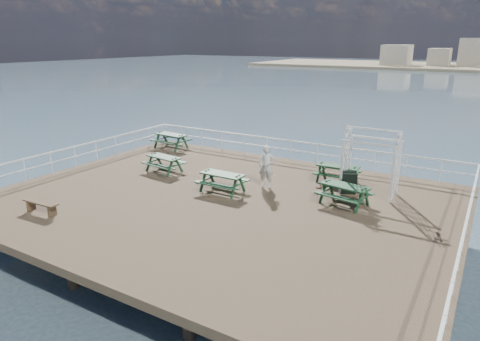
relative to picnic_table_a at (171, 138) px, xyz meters
name	(u,v)px	position (x,y,z in m)	size (l,w,h in m)	color
ground	(221,202)	(7.27, -5.61, -0.77)	(18.00, 14.00, 0.30)	brown
railing	(251,163)	(7.20, -3.04, 0.25)	(17.77, 13.76, 1.10)	white
picnic_table_a	(171,138)	(0.00, 0.00, 0.00)	(2.10, 1.75, 0.97)	#13351D
picnic_table_b	(222,178)	(6.86, -4.86, -0.04)	(1.89, 1.53, 0.91)	#13351D
picnic_table_c	(338,170)	(10.65, -1.13, -0.04)	(1.87, 1.51, 0.90)	#13351D
picnic_table_d	(164,160)	(2.80, -3.89, -0.06)	(1.96, 1.66, 0.87)	#13351D
picnic_table_e	(345,190)	(11.78, -3.66, -0.04)	(2.10, 1.81, 0.90)	#13351D
flat_bench_far	(41,204)	(2.36, -10.33, -0.28)	(1.59, 0.44, 0.45)	brown
trellis_arbor	(370,165)	(12.27, -1.93, 0.62)	(2.25, 1.22, 2.79)	white
sandwich_board	(349,184)	(11.59, -2.44, -0.14)	(0.72, 0.64, 0.98)	black
person	(266,167)	(8.19, -3.39, 0.31)	(0.68, 0.45, 1.87)	silver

